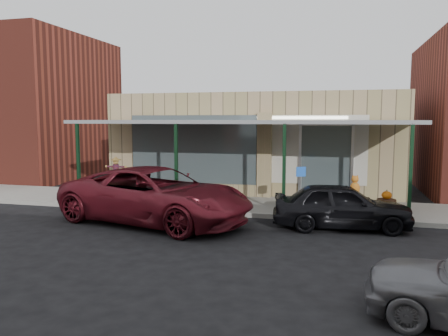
% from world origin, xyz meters
% --- Properties ---
extents(ground, '(120.00, 120.00, 0.00)m').
position_xyz_m(ground, '(0.00, 0.00, 0.00)').
color(ground, black).
rests_on(ground, ground).
extents(sidewalk, '(40.00, 3.20, 0.15)m').
position_xyz_m(sidewalk, '(0.00, 3.60, 0.07)').
color(sidewalk, gray).
rests_on(sidewalk, ground).
extents(storefront, '(12.00, 6.25, 4.20)m').
position_xyz_m(storefront, '(-0.00, 8.16, 2.09)').
color(storefront, tan).
rests_on(storefront, ground).
extents(awning, '(12.00, 3.00, 3.04)m').
position_xyz_m(awning, '(0.00, 3.56, 3.01)').
color(awning, gray).
rests_on(awning, ground).
extents(block_buildings_near, '(61.00, 8.00, 8.00)m').
position_xyz_m(block_buildings_near, '(2.01, 9.20, 3.77)').
color(block_buildings_near, maroon).
rests_on(block_buildings_near, ground).
extents(barrel_scarecrow, '(0.92, 0.74, 1.53)m').
position_xyz_m(barrel_scarecrow, '(-5.00, 3.93, 0.67)').
color(barrel_scarecrow, '#48301C').
rests_on(barrel_scarecrow, sidewalk).
extents(barrel_pumpkin, '(0.66, 0.66, 0.72)m').
position_xyz_m(barrel_pumpkin, '(5.00, 3.37, 0.40)').
color(barrel_pumpkin, '#48301C').
rests_on(barrel_pumpkin, sidewalk).
extents(handicap_sign, '(0.29, 0.13, 1.49)m').
position_xyz_m(handicap_sign, '(2.31, 2.40, 1.11)').
color(handicap_sign, gray).
rests_on(handicap_sign, sidewalk).
extents(parked_sedan, '(4.06, 2.00, 1.48)m').
position_xyz_m(parked_sedan, '(3.56, 1.31, 0.67)').
color(parked_sedan, black).
rests_on(parked_sedan, ground).
extents(car_maroon, '(6.55, 4.20, 1.68)m').
position_xyz_m(car_maroon, '(-1.91, 0.67, 0.84)').
color(car_maroon, '#531019').
rests_on(car_maroon, ground).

